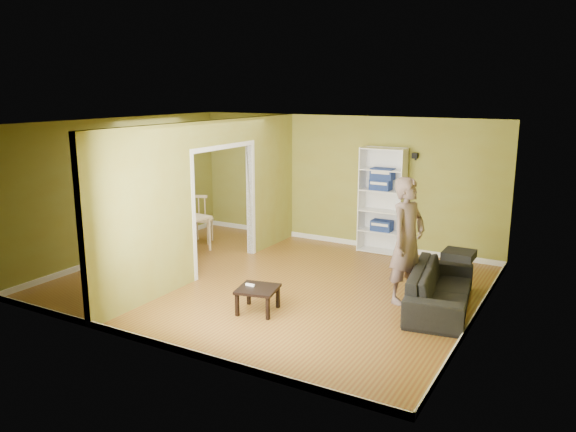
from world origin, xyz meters
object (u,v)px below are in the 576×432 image
(dining_table, at_px, (179,219))
(sofa, at_px, (441,282))
(coffee_table, at_px, (258,291))
(person, at_px, (408,230))
(chair_left, at_px, (150,221))
(bookshelf, at_px, (383,200))
(chair_far, at_px, (202,218))
(chair_near, at_px, (163,231))

(dining_table, bearing_deg, sofa, -5.05)
(coffee_table, distance_m, dining_table, 3.60)
(person, bearing_deg, chair_left, 100.66)
(sofa, distance_m, bookshelf, 2.99)
(dining_table, xyz_separation_m, chair_far, (0.04, 0.68, -0.10))
(chair_left, bearing_deg, person, 104.39)
(chair_near, bearing_deg, dining_table, 91.29)
(chair_left, bearing_deg, bookshelf, 132.73)
(dining_table, height_order, chair_near, chair_near)
(chair_near, bearing_deg, bookshelf, 28.74)
(person, xyz_separation_m, chair_far, (-4.69, 1.15, -0.58))
(person, relative_size, chair_left, 2.29)
(sofa, distance_m, chair_near, 5.19)
(dining_table, height_order, chair_left, chair_left)
(coffee_table, xyz_separation_m, chair_far, (-3.00, 2.58, 0.21))
(sofa, distance_m, dining_table, 5.28)
(sofa, xyz_separation_m, chair_left, (-6.07, 0.52, 0.09))
(sofa, bearing_deg, dining_table, 76.32)
(chair_left, relative_size, chair_far, 0.93)
(bookshelf, height_order, chair_left, bookshelf)
(sofa, height_order, person, person)
(dining_table, bearing_deg, chair_near, -82.18)
(coffee_table, xyz_separation_m, chair_near, (-2.97, 1.36, 0.21))
(person, bearing_deg, coffee_table, 146.38)
(sofa, xyz_separation_m, person, (-0.53, -0.01, 0.71))
(chair_left, height_order, chair_near, chair_near)
(coffee_table, distance_m, chair_far, 3.96)
(person, distance_m, chair_near, 4.69)
(bookshelf, height_order, dining_table, bookshelf)
(chair_near, bearing_deg, person, -5.62)
(coffee_table, distance_m, chair_near, 3.27)
(bookshelf, bearing_deg, chair_near, -144.73)
(chair_far, bearing_deg, chair_near, 71.01)
(sofa, distance_m, person, 0.88)
(sofa, distance_m, chair_left, 6.09)
(person, bearing_deg, dining_table, 100.41)
(dining_table, bearing_deg, chair_far, 86.67)
(chair_left, bearing_deg, dining_table, 105.86)
(sofa, relative_size, chair_left, 2.14)
(chair_near, bearing_deg, coffee_table, -31.14)
(bookshelf, xyz_separation_m, dining_table, (-3.50, -1.88, -0.40))
(chair_near, relative_size, chair_far, 1.01)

